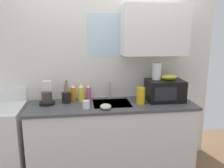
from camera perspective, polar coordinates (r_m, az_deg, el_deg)
kitchen_wall_assembly at (r=3.12m, az=1.09°, el=4.96°), size 2.82×0.42×2.50m
counter_unit at (r=3.07m, az=-0.00°, el=-12.69°), size 2.05×0.63×0.90m
sink_faucet at (r=3.10m, az=-0.60°, el=-1.55°), size 0.03×0.03×0.22m
microwave at (r=3.08m, az=12.70°, el=-1.51°), size 0.46×0.35×0.27m
banana_bunch at (r=3.06m, az=13.73°, el=1.62°), size 0.20×0.11×0.07m
paper_towel_roll at (r=3.04m, az=10.83°, el=3.13°), size 0.11×0.11×0.22m
coffee_maker at (r=2.98m, az=-15.51°, el=-2.72°), size 0.19×0.21×0.28m
dish_soap_bottle_pink at (r=3.06m, az=-5.75°, el=-2.12°), size 0.06×0.06×0.20m
dish_soap_bottle_yellow at (r=2.99m, az=-7.46°, el=-2.30°), size 0.07×0.07×0.22m
dish_soap_bottle_orange at (r=3.05m, az=-9.42°, el=-2.19°), size 0.07×0.07×0.21m
cereal_canister at (r=2.89m, az=7.01°, el=-2.85°), size 0.10×0.10×0.21m
mug_white at (r=2.73m, az=-6.29°, el=-4.99°), size 0.08×0.08×0.09m
utensil_crock at (r=2.98m, az=-11.05°, el=-3.18°), size 0.11×0.11×0.29m
small_bowl at (r=2.69m, az=-1.55°, el=-5.52°), size 0.13×0.13×0.06m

